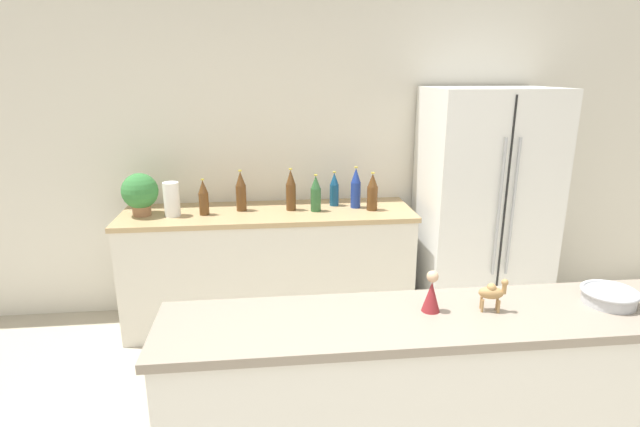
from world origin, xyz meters
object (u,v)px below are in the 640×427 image
fruit_bowl (609,296)px  back_bottle_5 (204,198)px  wise_man_figurine_blue (431,294)px  back_bottle_4 (356,188)px  camel_figurine (492,292)px  refrigerator (483,207)px  back_bottle_0 (291,190)px  back_bottle_2 (334,189)px  paper_towel_roll (172,199)px  back_bottle_3 (241,191)px  back_bottle_6 (372,192)px  potted_plant (140,192)px  back_bottle_1 (316,194)px

fruit_bowl → back_bottle_5: bearing=133.7°
wise_man_figurine_blue → fruit_bowl: bearing=-1.3°
back_bottle_4 → camel_figurine: back_bottle_4 is taller
fruit_bowl → refrigerator: bearing=80.4°
wise_man_figurine_blue → back_bottle_0: bearing=102.8°
back_bottle_2 → fruit_bowl: back_bottle_2 is taller
paper_towel_roll → back_bottle_3: 0.49m
back_bottle_4 → wise_man_figurine_blue: size_ratio=1.91×
back_bottle_4 → fruit_bowl: back_bottle_4 is taller
back_bottle_0 → back_bottle_5: 0.63m
back_bottle_6 → fruit_bowl: size_ratio=1.33×
camel_figurine → wise_man_figurine_blue: size_ratio=0.81×
back_bottle_2 → fruit_bowl: bearing=-67.9°
back_bottle_4 → back_bottle_5: 1.12m
paper_towel_roll → camel_figurine: bearing=-50.9°
potted_plant → camel_figurine: 2.57m
back_bottle_1 → fruit_bowl: (0.97, -1.87, 0.02)m
back_bottle_1 → back_bottle_2: 0.21m
back_bottle_4 → back_bottle_1: bearing=-168.0°
potted_plant → camel_figurine: size_ratio=2.28×
back_bottle_1 → camel_figurine: back_bottle_1 is taller
back_bottle_4 → back_bottle_6: bearing=-37.1°
back_bottle_6 → back_bottle_1: bearing=177.6°
back_bottle_0 → fruit_bowl: 2.24m
refrigerator → back_bottle_0: size_ratio=5.67×
back_bottle_0 → back_bottle_3: back_bottle_0 is taller
refrigerator → back_bottle_1: refrigerator is taller
potted_plant → back_bottle_5: 0.45m
back_bottle_5 → camel_figurine: back_bottle_5 is taller
back_bottle_0 → wise_man_figurine_blue: 1.95m
refrigerator → camel_figurine: refrigerator is taller
potted_plant → back_bottle_0: 1.07m
back_bottle_2 → back_bottle_3: back_bottle_3 is taller
potted_plant → paper_towel_roll: (0.22, -0.04, -0.05)m
back_bottle_2 → camel_figurine: back_bottle_2 is taller
back_bottle_5 → fruit_bowl: (1.78, -1.86, 0.02)m
back_bottle_1 → back_bottle_2: back_bottle_1 is taller
back_bottle_4 → back_bottle_5: (-1.12, -0.07, -0.02)m
paper_towel_roll → back_bottle_3: (0.48, 0.09, 0.02)m
paper_towel_roll → wise_man_figurine_blue: 2.24m
back_bottle_3 → wise_man_figurine_blue: (0.80, -1.93, 0.04)m
back_bottle_4 → camel_figurine: bearing=-84.9°
refrigerator → wise_man_figurine_blue: bearing=-119.3°
potted_plant → fruit_bowl: potted_plant is taller
refrigerator → back_bottle_4: (-0.98, 0.08, 0.15)m
paper_towel_roll → back_bottle_6: (1.45, -0.00, 0.01)m
camel_figurine → fruit_bowl: bearing=1.1°
paper_towel_roll → back_bottle_1: size_ratio=0.89×
back_bottle_6 → back_bottle_2: bearing=148.7°
fruit_bowl → back_bottle_3: bearing=128.0°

